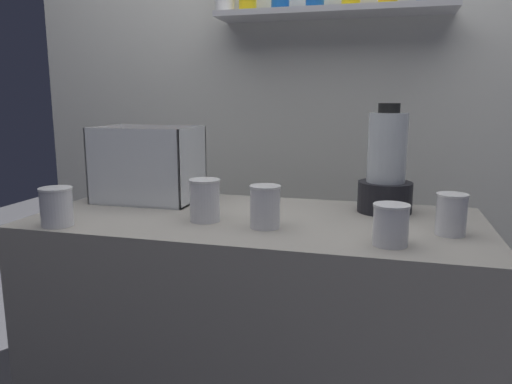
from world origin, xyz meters
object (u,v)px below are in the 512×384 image
(carrot_display_bin, at_px, (148,177))
(juice_cup_beet_far_left, at_px, (57,208))
(blender_pitcher, at_px, (386,170))
(juice_cup_orange_left, at_px, (205,203))
(juice_cup_orange_right, at_px, (391,227))
(juice_cup_orange_far_right, at_px, (451,217))
(juice_cup_pomegranate_middle, at_px, (265,209))

(carrot_display_bin, bearing_deg, juice_cup_beet_far_left, -102.01)
(carrot_display_bin, bearing_deg, blender_pitcher, 2.24)
(carrot_display_bin, distance_m, juice_cup_beet_far_left, 0.42)
(juice_cup_orange_left, bearing_deg, carrot_display_bin, 142.76)
(juice_cup_orange_left, distance_m, juice_cup_orange_right, 0.56)
(juice_cup_beet_far_left, xyz_separation_m, juice_cup_orange_far_right, (1.10, 0.20, -0.00))
(juice_cup_orange_left, bearing_deg, juice_cup_orange_right, -11.47)
(blender_pitcher, distance_m, juice_cup_orange_left, 0.60)
(juice_cup_orange_left, bearing_deg, juice_cup_orange_far_right, 2.66)
(blender_pitcher, height_order, juice_cup_pomegranate_middle, blender_pitcher)
(juice_cup_beet_far_left, bearing_deg, juice_cup_orange_right, 3.38)
(juice_cup_orange_right, height_order, juice_cup_orange_far_right, juice_cup_orange_far_right)
(carrot_display_bin, height_order, juice_cup_orange_right, carrot_display_bin)
(juice_cup_orange_left, xyz_separation_m, juice_cup_orange_far_right, (0.71, 0.03, -0.01))
(carrot_display_bin, relative_size, juice_cup_beet_far_left, 3.11)
(juice_cup_beet_far_left, relative_size, juice_cup_orange_right, 1.07)
(juice_cup_orange_left, height_order, juice_cup_pomegranate_middle, juice_cup_orange_left)
(juice_cup_pomegranate_middle, xyz_separation_m, juice_cup_orange_right, (0.35, -0.08, -0.01))
(carrot_display_bin, distance_m, juice_cup_orange_left, 0.39)
(juice_cup_orange_right, xyz_separation_m, juice_cup_orange_far_right, (0.16, 0.14, 0.00))
(juice_cup_orange_right, bearing_deg, juice_cup_beet_far_left, -176.62)
(juice_cup_beet_far_left, distance_m, juice_cup_orange_right, 0.95)
(carrot_display_bin, height_order, juice_cup_pomegranate_middle, carrot_display_bin)
(blender_pitcher, bearing_deg, juice_cup_orange_far_right, -53.16)
(juice_cup_beet_far_left, xyz_separation_m, juice_cup_pomegranate_middle, (0.59, 0.14, 0.00))
(carrot_display_bin, xyz_separation_m, juice_cup_beet_far_left, (-0.09, -0.40, -0.03))
(blender_pitcher, distance_m, juice_cup_orange_far_right, 0.31)
(juice_cup_orange_far_right, bearing_deg, blender_pitcher, 126.84)
(juice_cup_pomegranate_middle, distance_m, juice_cup_orange_right, 0.36)
(juice_cup_pomegranate_middle, relative_size, juice_cup_orange_right, 1.16)
(blender_pitcher, height_order, juice_cup_orange_right, blender_pitcher)
(juice_cup_orange_left, bearing_deg, juice_cup_pomegranate_middle, -7.66)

